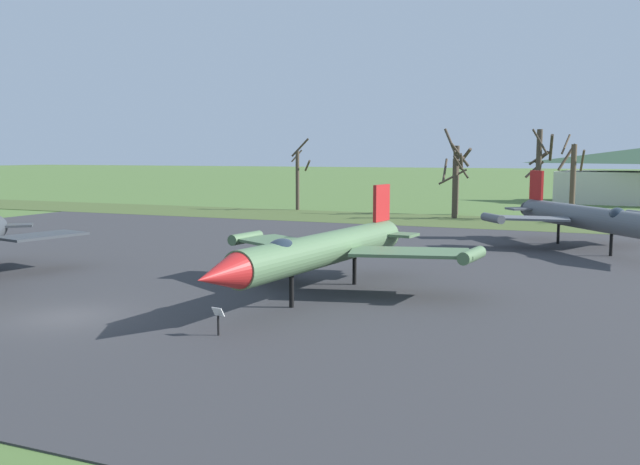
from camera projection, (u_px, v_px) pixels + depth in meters
ground_plane at (67, 318)px, 26.32m from camera, size 600.00×600.00×0.00m
asphalt_apron at (243, 264)px, 39.35m from camera, size 72.56×47.39×0.05m
grass_verge_strip at (389, 219)px, 66.58m from camera, size 132.56×12.00×0.06m
jet_fighter_front_left at (322, 250)px, 29.91m from camera, size 12.93×16.07×4.84m
info_placard_front_left at (218, 319)px, 23.61m from camera, size 0.48×0.28×1.07m
jet_fighter_rear_center at (587, 217)px, 44.38m from camera, size 12.39×14.53×5.21m
bare_tree_far_left at (299, 175)px, 76.72m from camera, size 2.95×2.15×8.28m
bare_tree_left_of_center at (456, 174)px, 71.12m from camera, size 3.07×3.17×9.15m
bare_tree_center at (456, 185)px, 66.59m from camera, size 3.25×3.27×6.54m
bare_tree_right_of_center at (539, 170)px, 65.86m from camera, size 2.73×2.46×8.89m
bare_tree_far_right at (572, 178)px, 64.53m from camera, size 2.55×2.26×8.37m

